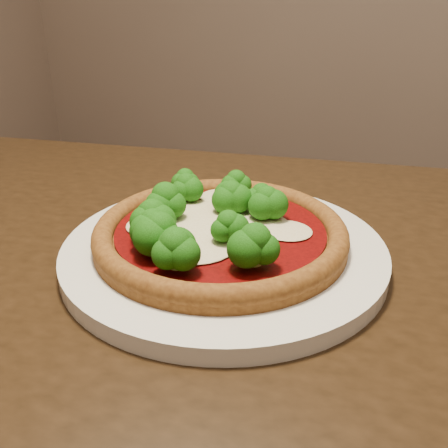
% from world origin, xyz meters
% --- Properties ---
extents(dining_table, '(1.27, 0.93, 0.75)m').
position_xyz_m(dining_table, '(-0.20, 0.02, 0.65)').
color(dining_table, black).
rests_on(dining_table, floor).
extents(plate, '(0.34, 0.34, 0.02)m').
position_xyz_m(plate, '(-0.15, 0.05, 0.76)').
color(plate, silver).
rests_on(plate, dining_table).
extents(pizza, '(0.26, 0.26, 0.06)m').
position_xyz_m(pizza, '(-0.16, 0.05, 0.79)').
color(pizza, brown).
rests_on(pizza, plate).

